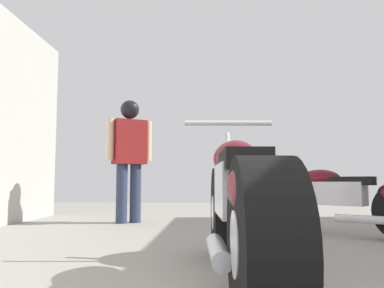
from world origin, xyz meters
name	(u,v)px	position (x,y,z in m)	size (l,w,h in m)	color
ground_plane	(232,252)	(0.00, 3.00, 0.00)	(14.42, 14.42, 0.00)	gray
motorcycle_maroon_cruiser	(241,207)	(0.00, 1.96, 0.42)	(0.64, 2.15, 1.00)	black
motorcycle_black_naked	(342,200)	(1.18, 3.98, 0.36)	(1.51, 1.24, 0.85)	black
mechanic_in_blue	(129,149)	(-1.29, 5.15, 1.00)	(0.61, 0.44, 1.67)	#2D3851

